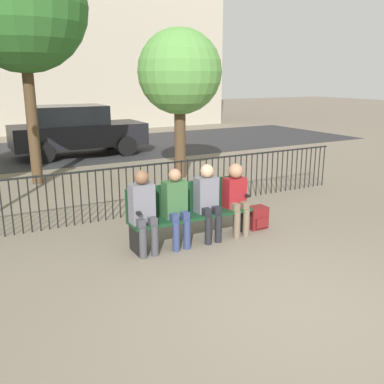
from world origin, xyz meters
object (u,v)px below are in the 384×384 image
seated_person_0 (143,208)px  tree_3 (180,73)px  seated_person_2 (208,198)px  seated_person_3 (236,194)px  park_bench (189,209)px  tree_2 (21,6)px  seated_person_1 (176,204)px  backpack (257,218)px  parked_car_0 (76,130)px

seated_person_0 → tree_3: 5.31m
seated_person_2 → seated_person_3: 0.53m
park_bench → seated_person_2: 0.33m
seated_person_0 → tree_3: (2.75, 4.12, 1.90)m
tree_2 → tree_3: bearing=-17.7°
seated_person_1 → backpack: bearing=1.6°
seated_person_1 → seated_person_2: (0.55, 0.00, 0.01)m
park_bench → seated_person_1: seated_person_1 is taller
seated_person_1 → tree_3: size_ratio=0.33×
tree_2 → parked_car_0: (1.83, 3.34, -3.14)m
seated_person_2 → park_bench: bearing=152.5°
tree_3 → parked_car_0: bearing=109.0°
parked_car_0 → seated_person_3: bearing=-87.5°
seated_person_2 → seated_person_1: bearing=-179.9°
seated_person_0 → seated_person_2: 1.08m
seated_person_1 → tree_2: (-1.12, 5.19, 3.32)m
park_bench → tree_2: tree_2 is taller
tree_2 → tree_3: (3.34, -1.06, -1.39)m
tree_2 → parked_car_0: size_ratio=1.30×
seated_person_0 → backpack: 2.15m
seated_person_2 → parked_car_0: parked_car_0 is taller
parked_car_0 → seated_person_0: bearing=-98.2°
backpack → seated_person_2: bearing=-177.6°
park_bench → seated_person_3: (0.78, -0.13, 0.17)m
seated_person_3 → backpack: bearing=5.4°
park_bench → seated_person_0: seated_person_0 is taller
seated_person_0 → seated_person_1: seated_person_0 is taller
seated_person_0 → tree_3: bearing=56.3°
parked_car_0 → seated_person_1: bearing=-94.8°
tree_3 → backpack: bearing=-99.2°
seated_person_2 → tree_3: size_ratio=0.33×
seated_person_3 → seated_person_1: bearing=179.9°
seated_person_0 → seated_person_1: 0.53m
seated_person_1 → seated_person_3: bearing=-0.1°
seated_person_1 → parked_car_0: size_ratio=0.28×
seated_person_3 → parked_car_0: (-0.37, 8.53, 0.17)m
backpack → tree_3: (0.66, 4.08, 2.40)m
park_bench → seated_person_3: size_ratio=1.70×
seated_person_1 → parked_car_0: 8.56m
park_bench → seated_person_3: bearing=-9.6°
seated_person_0 → park_bench: bearing=8.9°
park_bench → backpack: park_bench is taller
parked_car_0 → tree_2: bearing=-118.7°
seated_person_3 → backpack: size_ratio=3.11×
seated_person_1 → seated_person_3: size_ratio=1.02×
seated_person_1 → parked_car_0: (0.71, 8.53, 0.18)m
seated_person_0 → tree_3: size_ratio=0.34×
seated_person_1 → seated_person_0: bearing=179.8°
seated_person_1 → seated_person_3: seated_person_1 is taller
seated_person_2 → parked_car_0: 8.53m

